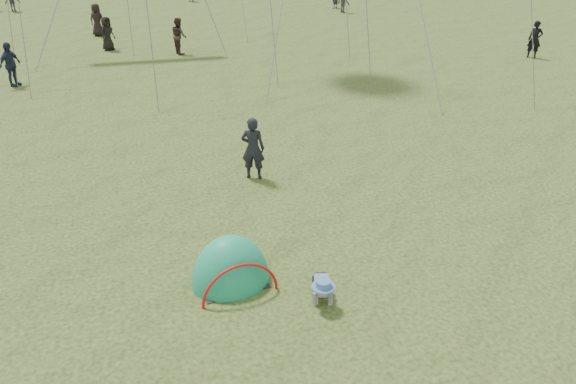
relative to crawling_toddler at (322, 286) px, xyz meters
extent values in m
plane|color=#19350C|center=(-0.80, 0.10, -0.30)|extent=(140.00, 140.00, 0.00)
ellipsoid|color=#158E63|center=(-1.53, 0.97, -0.30)|extent=(1.72, 1.50, 1.98)
imported|color=black|center=(-0.18, 5.47, 0.54)|extent=(0.72, 0.60, 1.69)
imported|color=#312620|center=(-0.89, 20.42, 0.56)|extent=(0.86, 0.98, 1.73)
imported|color=#2B2C30|center=(10.96, 29.88, 0.49)|extent=(0.99, 1.18, 1.59)
imported|color=black|center=(-4.97, 25.85, 0.58)|extent=(1.01, 0.87, 1.75)
imported|color=#20293A|center=(-7.88, 16.37, 0.57)|extent=(0.92, 1.09, 1.75)
imported|color=black|center=(-4.32, 22.06, 0.52)|extent=(0.93, 0.95, 1.65)
imported|color=black|center=(15.42, 15.34, 0.56)|extent=(0.75, 0.68, 1.72)
camera|label=1|loc=(-2.68, -7.91, 6.16)|focal=35.00mm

